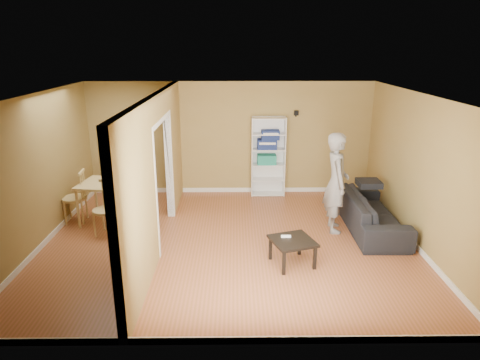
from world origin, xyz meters
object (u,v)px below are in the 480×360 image
person (337,174)px  chair_near (105,209)px  sofa (372,207)px  coffee_table (292,243)px  dining_table (115,187)px  chair_left (74,197)px  chair_far (127,189)px  bookshelf (268,156)px

person → chair_near: 4.29m
sofa → coffee_table: (-1.68, -1.37, -0.07)m
person → dining_table: person is taller
chair_near → coffee_table: bearing=-6.5°
person → dining_table: size_ratio=1.69×
sofa → chair_left: (-5.75, 0.40, 0.09)m
dining_table → chair_far: 0.74m
person → sofa: bearing=-85.3°
sofa → bookshelf: 2.78m
dining_table → chair_left: 0.84m
person → coffee_table: (-0.96, -1.34, -0.74)m
sofa → chair_near: (-4.96, -0.22, 0.08)m
person → chair_near: person is taller
bookshelf → dining_table: bearing=-151.8°
chair_left → chair_near: size_ratio=1.03×
coffee_table → sofa: bearing=39.3°
sofa → dining_table: size_ratio=1.74×
coffee_table → chair_left: 4.44m
chair_near → chair_far: chair_near is taller
dining_table → chair_far: (0.06, 0.68, -0.28)m
chair_left → dining_table: bearing=82.6°
chair_left → chair_far: chair_left is taller
chair_left → chair_far: bearing=121.3°
sofa → bookshelf: bookshelf is taller
dining_table → chair_left: chair_left is taller
sofa → person: person is taller
sofa → chair_far: chair_far is taller
chair_left → chair_far: (0.87, 0.65, -0.07)m
coffee_table → chair_far: size_ratio=0.70×
person → bookshelf: 2.36m
chair_left → chair_near: 1.00m
sofa → chair_far: 4.98m
chair_left → chair_near: chair_left is taller
bookshelf → coffee_table: (0.15, -3.41, -0.56)m
coffee_table → chair_far: chair_far is taller
dining_table → sofa: bearing=-4.3°
sofa → dining_table: sofa is taller
chair_near → chair_far: bearing=99.0°
dining_table → coffee_table: bearing=-28.2°
chair_left → coffee_table: bearing=61.3°
person → dining_table: (-4.22, 0.41, -0.36)m
bookshelf → chair_far: bearing=-162.0°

